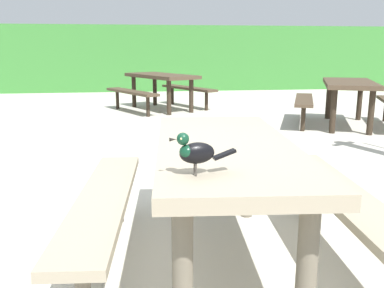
{
  "coord_description": "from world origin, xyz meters",
  "views": [
    {
      "loc": [
        -0.23,
        -2.39,
        1.26
      ],
      "look_at": [
        0.03,
        -0.58,
        0.84
      ],
      "focal_mm": 39.26,
      "sensor_mm": 36.0,
      "label": 1
    }
  ],
  "objects_px": {
    "picnic_table_foreground": "(225,173)",
    "picnic_table_mid_left": "(349,92)",
    "picnic_table_far_centre": "(161,83)",
    "bird_grackle": "(195,151)"
  },
  "relations": [
    {
      "from": "picnic_table_mid_left",
      "to": "picnic_table_far_centre",
      "type": "relative_size",
      "value": 0.97
    },
    {
      "from": "picnic_table_far_centre",
      "to": "picnic_table_foreground",
      "type": "bearing_deg",
      "value": -90.66
    },
    {
      "from": "picnic_table_foreground",
      "to": "picnic_table_mid_left",
      "type": "distance_m",
      "value": 5.15
    },
    {
      "from": "bird_grackle",
      "to": "picnic_table_far_centre",
      "type": "height_order",
      "value": "bird_grackle"
    },
    {
      "from": "picnic_table_mid_left",
      "to": "picnic_table_far_centre",
      "type": "bearing_deg",
      "value": 141.22
    },
    {
      "from": "picnic_table_far_centre",
      "to": "bird_grackle",
      "type": "bearing_deg",
      "value": -92.73
    },
    {
      "from": "picnic_table_foreground",
      "to": "picnic_table_far_centre",
      "type": "height_order",
      "value": "same"
    },
    {
      "from": "picnic_table_foreground",
      "to": "picnic_table_mid_left",
      "type": "xyz_separation_m",
      "value": [
        2.99,
        4.19,
        0.0
      ]
    },
    {
      "from": "bird_grackle",
      "to": "picnic_table_far_centre",
      "type": "xyz_separation_m",
      "value": [
        0.34,
        7.14,
        -0.29
      ]
    },
    {
      "from": "picnic_table_mid_left",
      "to": "picnic_table_far_centre",
      "type": "distance_m",
      "value": 3.74
    }
  ]
}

